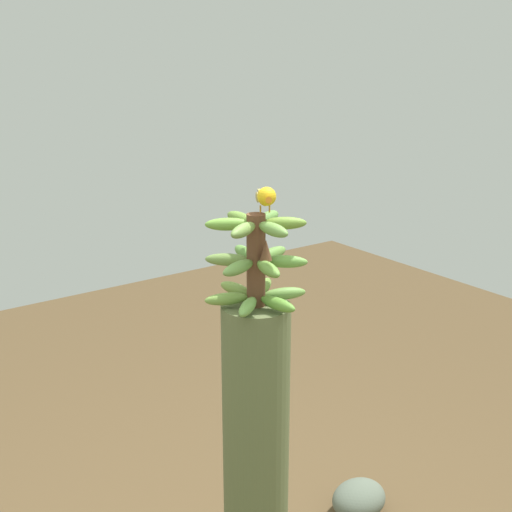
{
  "coord_description": "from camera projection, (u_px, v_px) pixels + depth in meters",
  "views": [
    {
      "loc": [
        -1.46,
        1.06,
        2.07
      ],
      "look_at": [
        0.0,
        0.0,
        1.51
      ],
      "focal_mm": 45.4,
      "sensor_mm": 36.0,
      "label": 1
    }
  ],
  "objects": [
    {
      "name": "banana_tree",
      "position": [
        256.0,
        498.0,
        2.13
      ],
      "size": [
        0.21,
        0.21,
        1.36
      ],
      "primitive_type": "cylinder",
      "color": "#5B663D",
      "rests_on": "ground"
    },
    {
      "name": "banana_bunch",
      "position": [
        256.0,
        260.0,
        1.89
      ],
      "size": [
        0.31,
        0.3,
        0.28
      ],
      "color": "brown",
      "rests_on": "banana_tree"
    },
    {
      "name": "perched_bird",
      "position": [
        266.0,
        197.0,
        1.84
      ],
      "size": [
        0.18,
        0.12,
        0.08
      ],
      "color": "#C68933",
      "rests_on": "banana_bunch"
    },
    {
      "name": "garden_rock",
      "position": [
        359.0,
        499.0,
        3.05
      ],
      "size": [
        0.24,
        0.29,
        0.16
      ],
      "primitive_type": "ellipsoid",
      "rotation": [
        0.0,
        0.0,
        1.63
      ],
      "color": "#5B6656",
      "rests_on": "ground"
    }
  ]
}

